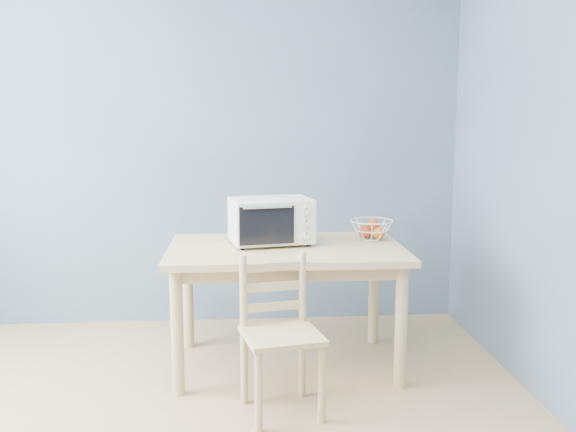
{
  "coord_description": "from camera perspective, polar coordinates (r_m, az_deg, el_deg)",
  "views": [
    {
      "loc": [
        0.41,
        -2.44,
        1.53
      ],
      "look_at": [
        0.69,
        1.34,
        0.93
      ],
      "focal_mm": 40.0,
      "sensor_mm": 36.0,
      "label": 1
    }
  ],
  "objects": [
    {
      "name": "dining_chair",
      "position": [
        3.36,
        -0.74,
        -10.64
      ],
      "size": [
        0.45,
        0.45,
        0.81
      ],
      "rotation": [
        0.0,
        0.0,
        0.21
      ],
      "color": "tan",
      "rests_on": "ground"
    },
    {
      "name": "fruit_basket",
      "position": [
        4.07,
        7.43,
        -1.14
      ],
      "size": [
        0.31,
        0.31,
        0.14
      ],
      "rotation": [
        0.0,
        0.0,
        -0.17
      ],
      "color": "silver",
      "rests_on": "dining_table"
    },
    {
      "name": "dining_table",
      "position": [
        3.86,
        -0.2,
        -4.18
      ],
      "size": [
        1.4,
        0.9,
        0.75
      ],
      "color": "tan",
      "rests_on": "ground"
    },
    {
      "name": "room",
      "position": [
        2.48,
        -13.7,
        3.42
      ],
      "size": [
        4.01,
        4.51,
        2.61
      ],
      "color": "tan",
      "rests_on": "ground"
    },
    {
      "name": "toaster_oven",
      "position": [
        3.87,
        -1.79,
        -0.39
      ],
      "size": [
        0.53,
        0.43,
        0.28
      ],
      "rotation": [
        0.0,
        0.0,
        0.19
      ],
      "color": "silver",
      "rests_on": "dining_table"
    }
  ]
}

